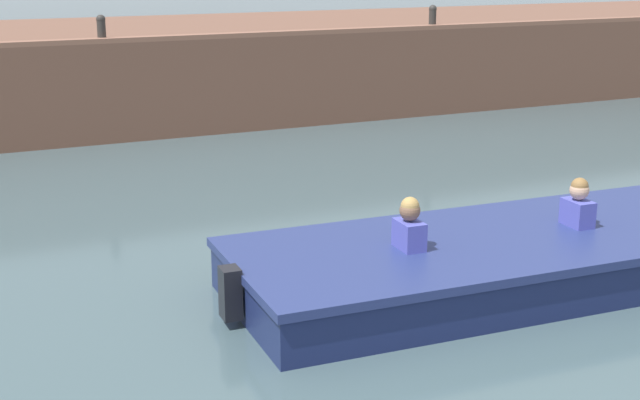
{
  "coord_description": "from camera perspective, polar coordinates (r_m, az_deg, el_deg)",
  "views": [
    {
      "loc": [
        -2.84,
        -1.99,
        3.1
      ],
      "look_at": [
        0.11,
        4.4,
        1.12
      ],
      "focal_mm": 50.0,
      "sensor_mm": 36.0,
      "label": 1
    }
  ],
  "objects": [
    {
      "name": "motorboat_passing",
      "position": [
        8.87,
        13.19,
        -3.46
      ],
      "size": [
        6.56,
        2.26,
        0.97
      ],
      "color": "navy",
      "rests_on": "ground"
    },
    {
      "name": "mooring_bollard_mid",
      "position": [
        15.14,
        -13.82,
        10.68
      ],
      "size": [
        0.15,
        0.15,
        0.45
      ],
      "color": "#2D2B28",
      "rests_on": "far_quay_wall"
    },
    {
      "name": "ground_plane",
      "position": [
        9.28,
        -5.51,
        -3.86
      ],
      "size": [
        400.0,
        400.0,
        0.0
      ],
      "primitive_type": "plane",
      "color": "#3D5156"
    },
    {
      "name": "mooring_bollard_east",
      "position": [
        17.48,
        7.22,
        11.61
      ],
      "size": [
        0.15,
        0.15,
        0.45
      ],
      "color": "#2D2B28",
      "rests_on": "far_quay_wall"
    },
    {
      "name": "far_wall_coping",
      "position": [
        15.01,
        -13.99,
        9.86
      ],
      "size": [
        60.0,
        0.24,
        0.08
      ],
      "primitive_type": "cube",
      "color": "brown",
      "rests_on": "far_quay_wall"
    },
    {
      "name": "far_quay_wall",
      "position": [
        17.93,
        -15.62,
        7.85
      ],
      "size": [
        60.0,
        6.0,
        1.64
      ],
      "primitive_type": "cube",
      "color": "brown",
      "rests_on": "ground"
    }
  ]
}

